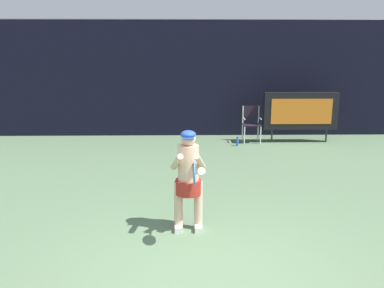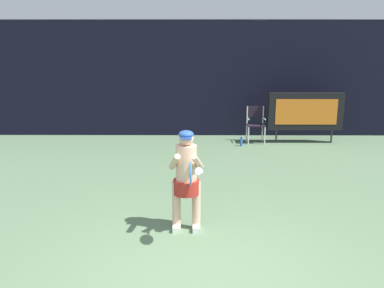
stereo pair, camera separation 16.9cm
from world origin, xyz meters
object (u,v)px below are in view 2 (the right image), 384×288
scoreboard (305,111)px  tennis_racket (191,173)px  water_bottle (241,142)px  tennis_player (186,176)px  umpire_chair (256,122)px

scoreboard → tennis_racket: size_ratio=3.65×
water_bottle → tennis_player: 5.68m
scoreboard → water_bottle: bearing=-166.9°
tennis_racket → water_bottle: bearing=59.3°
tennis_player → umpire_chair: bearing=71.9°
tennis_player → tennis_racket: size_ratio=2.55×
umpire_chair → tennis_player: tennis_player is taller
scoreboard → water_bottle: (-1.92, -0.45, -0.82)m
scoreboard → tennis_player: size_ratio=1.43×
umpire_chair → water_bottle: 0.85m
water_bottle → tennis_racket: tennis_racket is taller
umpire_chair → tennis_racket: (-1.87, -6.50, 0.45)m
umpire_chair → tennis_racket: bearing=-106.1°
water_bottle → tennis_player: bearing=-105.2°
water_bottle → scoreboard: bearing=13.1°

